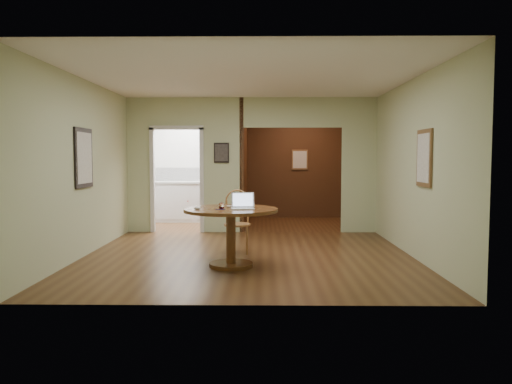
{
  "coord_description": "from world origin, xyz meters",
  "views": [
    {
      "loc": [
        0.22,
        -7.5,
        1.51
      ],
      "look_at": [
        0.13,
        -0.2,
        1.0
      ],
      "focal_mm": 35.0,
      "sensor_mm": 36.0,
      "label": 1
    }
  ],
  "objects_px": {
    "dining_table": "(231,224)",
    "chair": "(237,218)",
    "closed_laptop": "(237,207)",
    "open_laptop": "(243,204)"
  },
  "relations": [
    {
      "from": "dining_table",
      "to": "closed_laptop",
      "type": "relative_size",
      "value": 4.42
    },
    {
      "from": "dining_table",
      "to": "chair",
      "type": "relative_size",
      "value": 1.3
    },
    {
      "from": "dining_table",
      "to": "closed_laptop",
      "type": "distance_m",
      "value": 0.27
    },
    {
      "from": "chair",
      "to": "closed_laptop",
      "type": "relative_size",
      "value": 3.4
    },
    {
      "from": "chair",
      "to": "closed_laptop",
      "type": "distance_m",
      "value": 0.97
    },
    {
      "from": "dining_table",
      "to": "open_laptop",
      "type": "distance_m",
      "value": 0.32
    },
    {
      "from": "dining_table",
      "to": "open_laptop",
      "type": "relative_size",
      "value": 3.82
    },
    {
      "from": "closed_laptop",
      "to": "chair",
      "type": "bearing_deg",
      "value": 90.98
    },
    {
      "from": "chair",
      "to": "closed_laptop",
      "type": "bearing_deg",
      "value": -89.84
    },
    {
      "from": "chair",
      "to": "closed_laptop",
      "type": "height_order",
      "value": "chair"
    }
  ]
}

